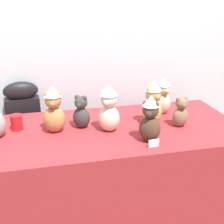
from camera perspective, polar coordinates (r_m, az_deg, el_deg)
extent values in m
cube|color=silver|center=(2.54, -3.44, 14.65)|extent=(7.00, 0.08, 2.60)
cube|color=maroon|center=(2.22, 0.00, -11.96)|extent=(1.84, 0.85, 0.75)
cube|color=black|center=(2.65, -16.50, -5.93)|extent=(0.29, 0.15, 0.84)
ellipsoid|color=black|center=(2.48, -17.66, 4.03)|extent=(0.29, 0.15, 0.15)
ellipsoid|color=#CCB78E|center=(2.31, 10.01, 1.66)|extent=(0.15, 0.14, 0.16)
sphere|color=#CCB78E|center=(2.27, 10.21, 4.51)|extent=(0.10, 0.10, 0.10)
sphere|color=#CCB78E|center=(2.24, 9.64, 5.35)|extent=(0.04, 0.04, 0.04)
sphere|color=#CCB78E|center=(2.28, 10.89, 5.51)|extent=(0.04, 0.04, 0.04)
sphere|color=#9D8E71|center=(2.24, 10.80, 4.01)|extent=(0.04, 0.04, 0.04)
cone|color=silver|center=(2.25, 10.30, 5.93)|extent=(0.10, 0.10, 0.06)
ellipsoid|color=#7F6047|center=(2.10, 13.36, -0.97)|extent=(0.12, 0.10, 0.14)
sphere|color=#7F6047|center=(2.06, 13.61, 1.71)|extent=(0.08, 0.08, 0.08)
sphere|color=#7F6047|center=(2.04, 13.04, 2.52)|extent=(0.03, 0.03, 0.03)
sphere|color=#7F6047|center=(2.06, 14.33, 2.63)|extent=(0.03, 0.03, 0.03)
sphere|color=brown|center=(2.03, 14.06, 1.18)|extent=(0.04, 0.04, 0.04)
ellipsoid|color=#B27A42|center=(1.99, -11.34, -1.43)|extent=(0.16, 0.14, 0.18)
sphere|color=#B27A42|center=(1.94, -11.62, 2.24)|extent=(0.11, 0.11, 0.11)
sphere|color=#B27A42|center=(1.93, -12.71, 3.38)|extent=(0.04, 0.04, 0.04)
sphere|color=#B27A42|center=(1.92, -10.71, 3.48)|extent=(0.04, 0.04, 0.04)
sphere|color=olive|center=(1.90, -11.71, 1.50)|extent=(0.05, 0.05, 0.05)
cone|color=silver|center=(1.92, -11.76, 4.08)|extent=(0.11, 0.11, 0.07)
ellipsoid|color=#383533|center=(2.03, -6.06, -1.08)|extent=(0.16, 0.15, 0.15)
sphere|color=#383533|center=(1.99, -6.18, 1.90)|extent=(0.09, 0.09, 0.09)
sphere|color=#383533|center=(1.99, -6.96, 2.93)|extent=(0.03, 0.03, 0.03)
sphere|color=#383533|center=(1.97, -5.47, 2.78)|extent=(0.03, 0.03, 0.03)
sphere|color=#32302E|center=(1.96, -6.62, 1.31)|extent=(0.04, 0.04, 0.04)
ellipsoid|color=beige|center=(1.96, -0.60, -1.26)|extent=(0.19, 0.18, 0.18)
sphere|color=beige|center=(1.91, -0.62, 2.47)|extent=(0.11, 0.11, 0.11)
sphere|color=beige|center=(1.91, -1.59, 3.79)|extent=(0.04, 0.04, 0.04)
sphere|color=beige|center=(1.89, 0.35, 3.59)|extent=(0.04, 0.04, 0.04)
sphere|color=#ABA08A|center=(1.88, -1.09, 1.75)|extent=(0.05, 0.05, 0.05)
cone|color=silver|center=(1.89, -0.63, 4.35)|extent=(0.11, 0.11, 0.07)
ellipsoid|color=tan|center=(2.09, 8.00, -0.05)|extent=(0.18, 0.16, 0.18)
sphere|color=tan|center=(2.05, 8.19, 3.45)|extent=(0.11, 0.11, 0.11)
sphere|color=tan|center=(2.01, 7.50, 4.46)|extent=(0.04, 0.04, 0.04)
sphere|color=tan|center=(2.05, 9.00, 4.71)|extent=(0.04, 0.04, 0.04)
sphere|color=olive|center=(2.01, 8.98, 2.83)|extent=(0.05, 0.05, 0.05)
cone|color=silver|center=(2.03, 8.29, 5.20)|extent=(0.11, 0.11, 0.07)
ellipsoid|color=#4C3323|center=(1.84, 7.47, -3.31)|extent=(0.18, 0.17, 0.17)
sphere|color=#4C3323|center=(1.79, 7.67, 0.37)|extent=(0.10, 0.10, 0.10)
sphere|color=#4C3323|center=(1.78, 6.74, 1.70)|extent=(0.04, 0.04, 0.04)
sphere|color=#4C3323|center=(1.77, 8.73, 1.45)|extent=(0.04, 0.04, 0.04)
sphere|color=#412E23|center=(1.75, 7.31, -0.39)|extent=(0.04, 0.04, 0.04)
cone|color=silver|center=(1.77, 7.76, 2.23)|extent=(0.11, 0.11, 0.07)
cylinder|color=red|center=(2.10, -18.40, -1.96)|extent=(0.08, 0.08, 0.11)
cube|color=white|center=(1.79, 8.29, -6.16)|extent=(0.07, 0.02, 0.05)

